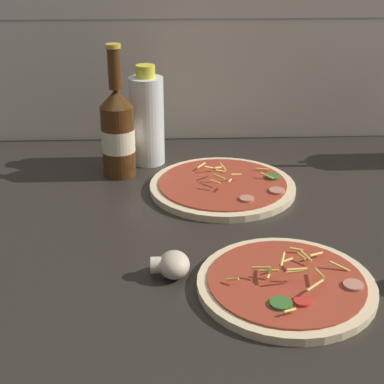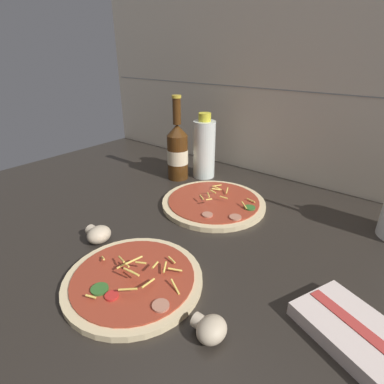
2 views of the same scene
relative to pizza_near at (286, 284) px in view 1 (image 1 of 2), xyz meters
The scene contains 7 objects.
counter_slab 18.92cm from the pizza_near, 86.90° to the left, with size 160.00×90.00×2.50cm.
tile_backsplash 69.63cm from the pizza_near, 89.09° to the left, with size 160.00×1.13×60.00cm.
pizza_near is the anchor object (origin of this frame).
pizza_far 34.30cm from the pizza_near, 100.02° to the left, with size 27.83×27.83×4.28cm.
beer_bottle 50.51cm from the pizza_near, 121.79° to the left, with size 6.67×6.67×26.28cm.
oil_bottle 53.85cm from the pizza_near, 112.87° to the left, with size 7.09×7.09×20.82cm.
mushroom_right 16.44cm from the pizza_near, 165.98° to the left, with size 5.65×5.38×3.77cm.
Camera 1 is at (-16.87, -87.35, 49.20)cm, focal length 55.00 mm.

